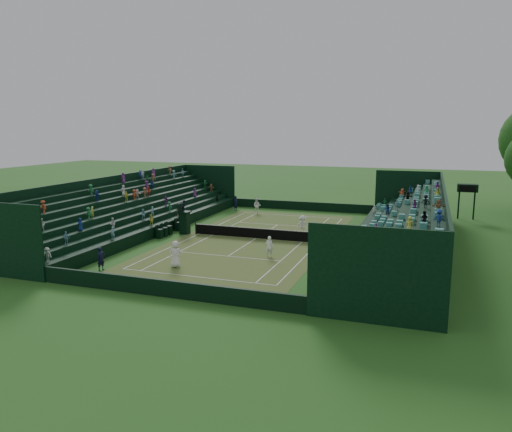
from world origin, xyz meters
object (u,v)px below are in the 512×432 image
(tennis_net, at_px, (256,233))
(player_near_east, at_px, (269,246))
(player_far_east, at_px, (302,225))
(player_near_west, at_px, (176,254))
(player_far_west, at_px, (257,206))
(umpire_chair, at_px, (184,219))

(tennis_net, height_order, player_near_east, player_near_east)
(player_near_east, relative_size, player_far_east, 0.88)
(player_near_west, xyz_separation_m, player_far_east, (5.76, 12.93, -0.03))
(tennis_net, bearing_deg, player_far_west, 108.73)
(player_near_east, distance_m, player_far_west, 18.74)
(umpire_chair, distance_m, player_near_west, 11.02)
(umpire_chair, bearing_deg, player_far_east, 15.67)
(player_near_west, bearing_deg, player_far_west, -97.45)
(tennis_net, bearing_deg, player_near_west, -102.51)
(player_near_east, relative_size, player_far_west, 0.92)
(player_near_east, bearing_deg, player_near_west, 39.62)
(player_near_west, relative_size, player_far_east, 1.04)
(tennis_net, xyz_separation_m, player_near_west, (-2.28, -10.29, 0.41))
(tennis_net, distance_m, player_far_east, 4.38)
(tennis_net, xyz_separation_m, umpire_chair, (-6.78, -0.24, 0.79))
(player_near_west, relative_size, player_near_east, 1.18)
(tennis_net, distance_m, player_near_west, 10.55)
(player_near_west, bearing_deg, tennis_net, -114.51)
(tennis_net, height_order, player_near_west, player_near_west)
(player_near_west, height_order, player_far_east, player_near_west)
(player_near_east, height_order, player_far_east, player_far_east)
(tennis_net, bearing_deg, umpire_chair, -178.01)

